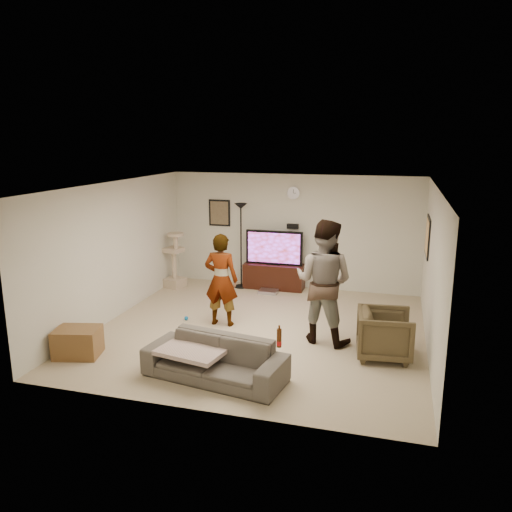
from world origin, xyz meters
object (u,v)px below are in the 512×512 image
(tv_stand, at_px, (274,276))
(person_right, at_px, (324,282))
(beer_bottle, at_px, (279,338))
(armchair, at_px, (385,334))
(tv, at_px, (274,248))
(person_left, at_px, (221,280))
(cat_tree, at_px, (174,260))
(floor_lamp, at_px, (241,246))
(side_table, at_px, (78,342))
(sofa, at_px, (215,359))

(tv_stand, distance_m, person_right, 3.13)
(beer_bottle, relative_size, armchair, 0.31)
(tv, height_order, beer_bottle, tv)
(tv, height_order, person_left, person_left)
(person_right, bearing_deg, armchair, 172.75)
(cat_tree, bearing_deg, floor_lamp, 15.15)
(floor_lamp, relative_size, cat_tree, 1.50)
(side_table, bearing_deg, sofa, -3.53)
(person_right, height_order, beer_bottle, person_right)
(floor_lamp, bearing_deg, cat_tree, -164.85)
(tv_stand, bearing_deg, armchair, -51.02)
(beer_bottle, xyz_separation_m, armchair, (1.32, 1.36, -0.33))
(tv_stand, height_order, tv, tv)
(person_right, relative_size, sofa, 1.02)
(floor_lamp, bearing_deg, person_right, -49.38)
(sofa, xyz_separation_m, armchair, (2.23, 1.36, 0.08))
(person_left, relative_size, beer_bottle, 6.61)
(armchair, bearing_deg, sofa, 115.49)
(tv_stand, bearing_deg, side_table, -115.48)
(floor_lamp, xyz_separation_m, person_left, (0.36, -2.31, -0.11))
(tv, height_order, side_table, tv)
(person_right, distance_m, beer_bottle, 1.80)
(sofa, distance_m, armchair, 2.61)
(side_table, bearing_deg, person_left, 48.09)
(person_right, xyz_separation_m, sofa, (-1.22, -1.75, -0.72))
(tv_stand, xyz_separation_m, sofa, (0.24, -4.41, 0.01))
(tv_stand, relative_size, floor_lamp, 0.71)
(armchair, bearing_deg, floor_lamp, 41.38)
(tv_stand, xyz_separation_m, cat_tree, (-2.16, -0.49, 0.35))
(floor_lamp, distance_m, beer_bottle, 4.70)
(floor_lamp, height_order, person_right, person_right)
(person_left, xyz_separation_m, side_table, (-1.67, -1.86, -0.61))
(tv_stand, height_order, beer_bottle, beer_bottle)
(floor_lamp, bearing_deg, tv_stand, 8.23)
(floor_lamp, height_order, side_table, floor_lamp)
(cat_tree, height_order, person_right, person_right)
(sofa, height_order, side_table, sofa)
(cat_tree, relative_size, side_table, 1.90)
(cat_tree, xyz_separation_m, beer_bottle, (3.31, -3.91, 0.08))
(tv_stand, bearing_deg, sofa, -86.85)
(cat_tree, xyz_separation_m, person_left, (1.80, -1.92, 0.20))
(cat_tree, bearing_deg, tv_stand, 12.87)
(tv, height_order, sofa, tv)
(sofa, bearing_deg, side_table, -174.24)
(person_right, bearing_deg, sofa, 68.97)
(side_table, bearing_deg, tv_stand, 64.52)
(tv, distance_m, armchair, 3.96)
(tv, distance_m, beer_bottle, 4.56)
(person_right, height_order, side_table, person_right)
(floor_lamp, bearing_deg, person_left, -81.18)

